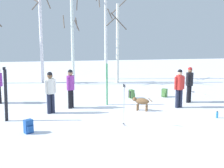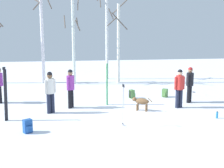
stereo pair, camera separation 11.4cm
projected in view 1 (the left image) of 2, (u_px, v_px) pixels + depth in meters
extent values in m
plane|color=white|center=(120.00, 119.00, 10.12)|extent=(60.00, 60.00, 0.00)
cylinder|color=#1E2338|center=(181.00, 98.00, 11.84)|extent=(0.16, 0.16, 0.82)
cylinder|color=#1E2338|center=(177.00, 99.00, 11.77)|extent=(0.16, 0.16, 0.82)
cylinder|color=red|center=(180.00, 82.00, 11.69)|extent=(0.34, 0.34, 0.62)
sphere|color=beige|center=(180.00, 73.00, 11.62)|extent=(0.22, 0.22, 0.22)
sphere|color=black|center=(180.00, 72.00, 11.61)|extent=(0.21, 0.21, 0.21)
cylinder|color=red|center=(183.00, 83.00, 11.77)|extent=(0.10, 0.10, 0.56)
cylinder|color=red|center=(176.00, 83.00, 11.62)|extent=(0.10, 0.10, 0.56)
cylinder|color=black|center=(190.00, 94.00, 12.89)|extent=(0.16, 0.16, 0.82)
cylinder|color=black|center=(188.00, 94.00, 12.75)|extent=(0.16, 0.16, 0.82)
cylinder|color=black|center=(190.00, 79.00, 12.70)|extent=(0.34, 0.34, 0.62)
sphere|color=#997051|center=(190.00, 70.00, 12.63)|extent=(0.22, 0.22, 0.22)
sphere|color=#B22626|center=(190.00, 69.00, 12.62)|extent=(0.21, 0.21, 0.21)
cylinder|color=black|center=(191.00, 79.00, 12.87)|extent=(0.10, 0.10, 0.56)
cylinder|color=black|center=(188.00, 80.00, 12.54)|extent=(0.10, 0.10, 0.56)
cylinder|color=black|center=(0.00, 95.00, 12.55)|extent=(0.16, 0.16, 0.82)
cylinder|color=#1E2338|center=(53.00, 103.00, 10.94)|extent=(0.16, 0.16, 0.82)
cylinder|color=#1E2338|center=(49.00, 104.00, 10.82)|extent=(0.16, 0.16, 0.82)
cylinder|color=silver|center=(50.00, 86.00, 10.76)|extent=(0.34, 0.34, 0.62)
sphere|color=brown|center=(50.00, 76.00, 10.70)|extent=(0.22, 0.22, 0.22)
sphere|color=black|center=(50.00, 74.00, 10.69)|extent=(0.21, 0.21, 0.21)
cylinder|color=silver|center=(55.00, 86.00, 10.91)|extent=(0.10, 0.10, 0.56)
cylinder|color=silver|center=(46.00, 87.00, 10.62)|extent=(0.10, 0.10, 0.56)
cylinder|color=black|center=(70.00, 99.00, 11.65)|extent=(0.16, 0.16, 0.82)
cylinder|color=black|center=(72.00, 98.00, 11.82)|extent=(0.16, 0.16, 0.82)
cylinder|color=purple|center=(70.00, 83.00, 11.62)|extent=(0.34, 0.34, 0.62)
sphere|color=#997051|center=(70.00, 73.00, 11.55)|extent=(0.22, 0.22, 0.22)
sphere|color=black|center=(70.00, 72.00, 11.54)|extent=(0.21, 0.21, 0.21)
cylinder|color=purple|center=(68.00, 84.00, 11.43)|extent=(0.10, 0.10, 0.56)
cylinder|color=purple|center=(73.00, 82.00, 11.82)|extent=(0.10, 0.10, 0.56)
ellipsoid|color=brown|center=(142.00, 101.00, 11.27)|extent=(0.62, 0.51, 0.26)
sphere|color=brown|center=(135.00, 99.00, 11.37)|extent=(0.18, 0.18, 0.18)
ellipsoid|color=brown|center=(133.00, 100.00, 11.39)|extent=(0.12, 0.10, 0.06)
cylinder|color=brown|center=(150.00, 100.00, 11.14)|extent=(0.18, 0.13, 0.17)
cylinder|color=brown|center=(137.00, 107.00, 11.31)|extent=(0.07, 0.07, 0.28)
cylinder|color=brown|center=(138.00, 107.00, 11.45)|extent=(0.07, 0.07, 0.28)
cylinder|color=brown|center=(146.00, 108.00, 11.17)|extent=(0.07, 0.07, 0.28)
cylinder|color=brown|center=(147.00, 107.00, 11.32)|extent=(0.07, 0.07, 0.28)
cube|color=green|center=(107.00, 85.00, 12.26)|extent=(0.06, 0.08, 1.84)
cube|color=green|center=(107.00, 64.00, 12.11)|extent=(0.05, 0.06, 0.10)
cube|color=green|center=(107.00, 85.00, 12.21)|extent=(0.06, 0.08, 1.84)
cube|color=green|center=(107.00, 65.00, 12.05)|extent=(0.05, 0.06, 0.10)
cube|color=black|center=(7.00, 95.00, 9.77)|extent=(0.10, 0.10, 1.92)
cube|color=black|center=(5.00, 68.00, 9.61)|extent=(0.05, 0.05, 0.10)
cube|color=black|center=(5.00, 96.00, 9.73)|extent=(0.10, 0.10, 1.92)
cube|color=black|center=(3.00, 68.00, 9.56)|extent=(0.05, 0.05, 0.10)
cube|color=white|center=(192.00, 92.00, 15.32)|extent=(0.66, 1.70, 0.02)
cube|color=#333338|center=(192.00, 92.00, 15.28)|extent=(0.10, 0.13, 0.03)
cube|color=white|center=(193.00, 92.00, 15.37)|extent=(0.66, 1.70, 0.02)
cube|color=#333338|center=(193.00, 92.00, 15.33)|extent=(0.10, 0.13, 0.03)
cylinder|color=#B2B2BC|center=(124.00, 106.00, 9.24)|extent=(0.02, 0.10, 1.38)
cylinder|color=black|center=(124.00, 85.00, 9.12)|extent=(0.04, 0.04, 0.10)
cylinder|color=black|center=(123.00, 124.00, 9.34)|extent=(0.07, 0.07, 0.01)
cylinder|color=#B2B2BC|center=(125.00, 107.00, 9.10)|extent=(0.02, 0.10, 1.38)
cylinder|color=black|center=(125.00, 86.00, 8.98)|extent=(0.04, 0.04, 0.10)
cylinder|color=black|center=(125.00, 125.00, 9.20)|extent=(0.07, 0.07, 0.01)
cube|color=#4C7F3F|center=(164.00, 93.00, 14.07)|extent=(0.32, 0.33, 0.44)
cube|color=#4C7F3F|center=(163.00, 94.00, 13.97)|extent=(0.17, 0.19, 0.20)
cube|color=black|center=(164.00, 92.00, 14.20)|extent=(0.04, 0.04, 0.37)
cube|color=black|center=(167.00, 93.00, 14.12)|extent=(0.04, 0.04, 0.37)
cube|color=#4C7F3F|center=(132.00, 94.00, 13.76)|extent=(0.27, 0.31, 0.44)
cube|color=#4C7F3F|center=(134.00, 95.00, 13.83)|extent=(0.11, 0.20, 0.20)
cube|color=black|center=(130.00, 94.00, 13.64)|extent=(0.03, 0.04, 0.37)
cube|color=black|center=(129.00, 94.00, 13.76)|extent=(0.03, 0.04, 0.37)
cube|color=#1E4C99|center=(28.00, 126.00, 8.57)|extent=(0.33, 0.30, 0.44)
cube|color=#1E4C99|center=(30.00, 129.00, 8.49)|extent=(0.20, 0.15, 0.20)
cube|color=black|center=(25.00, 126.00, 8.61)|extent=(0.04, 0.04, 0.37)
cube|color=black|center=(29.00, 125.00, 8.70)|extent=(0.04, 0.04, 0.37)
cylinder|color=#1E72BF|center=(217.00, 115.00, 10.25)|extent=(0.08, 0.08, 0.24)
cylinder|color=black|center=(217.00, 112.00, 10.23)|extent=(0.05, 0.05, 0.02)
cylinder|color=silver|center=(41.00, 30.00, 18.36)|extent=(0.22, 0.22, 7.40)
cylinder|color=brown|center=(47.00, 0.00, 17.94)|extent=(0.51, 1.05, 1.05)
cylinder|color=brown|center=(34.00, 0.00, 17.68)|extent=(0.68, 0.78, 0.48)
cylinder|color=brown|center=(37.00, 4.00, 18.34)|extent=(0.73, 0.52, 0.86)
cylinder|color=silver|center=(72.00, 37.00, 17.76)|extent=(0.20, 0.20, 6.44)
cylinder|color=brown|center=(77.00, 26.00, 17.55)|extent=(0.42, 0.67, 0.70)
cylinder|color=brown|center=(64.00, 22.00, 17.48)|extent=(0.07, 1.14, 0.92)
cylinder|color=brown|center=(77.00, 23.00, 17.60)|extent=(0.24, 0.63, 0.70)
cylinder|color=brown|center=(77.00, 5.00, 17.49)|extent=(0.08, 0.73, 0.64)
cylinder|color=silver|center=(106.00, 30.00, 20.12)|extent=(0.22, 0.22, 7.52)
cylinder|color=brown|center=(110.00, 14.00, 19.77)|extent=(0.56, 0.64, 0.74)
cylinder|color=silver|center=(118.00, 44.00, 18.36)|extent=(0.20, 0.20, 5.42)
cylinder|color=brown|center=(112.00, 21.00, 18.46)|extent=(0.94, 0.68, 0.76)
cylinder|color=brown|center=(120.00, 6.00, 18.48)|extent=(1.09, 0.64, 1.07)
cylinder|color=brown|center=(119.00, 21.00, 17.60)|extent=(1.10, 0.19, 1.14)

